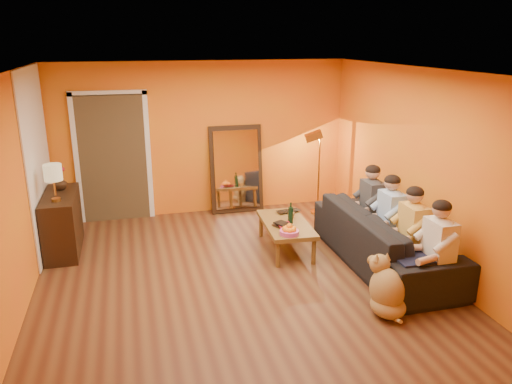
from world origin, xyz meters
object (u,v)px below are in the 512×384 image
object	(u,v)px
person_far_right	(372,206)
sideboard	(62,223)
person_far_left	(438,251)
person_mid_left	(412,233)
laptop	(290,212)
mirror_frame	(236,169)
floor_lamp	(319,174)
wine_bottle	(291,213)
table_lamp	(54,183)
coffee_table	(286,236)
tumbler	(291,216)
sofa	(384,238)
vase	(60,183)
dog	(387,286)
person_mid_right	(391,218)

from	to	relation	value
person_far_right	sideboard	bearing A→B (deg)	168.10
person_far_left	person_far_right	world-z (taller)	same
person_mid_left	laptop	xyz separation A→B (m)	(-1.08, 1.59, -0.18)
sideboard	person_mid_left	xyz separation A→B (m)	(4.37, -2.02, 0.18)
mirror_frame	person_far_right	world-z (taller)	mirror_frame
mirror_frame	sideboard	distance (m)	3.01
sideboard	person_far_left	world-z (taller)	person_far_left
floor_lamp	person_far_left	world-z (taller)	floor_lamp
mirror_frame	floor_lamp	size ratio (longest dim) A/B	1.06
wine_bottle	laptop	distance (m)	0.44
table_lamp	coffee_table	xyz separation A→B (m)	(3.11, -0.48, -0.90)
tumbler	person_mid_left	bearing A→B (deg)	-50.05
sofa	floor_lamp	world-z (taller)	floor_lamp
table_lamp	vase	bearing A→B (deg)	90.00
sideboard	wine_bottle	size ratio (longest dim) A/B	3.81
person_far_left	vase	xyz separation A→B (m)	(-4.37, 2.82, 0.34)
dog	wine_bottle	world-z (taller)	wine_bottle
person_far_left	table_lamp	bearing A→B (deg)	152.54
person_mid_left	tumbler	xyz separation A→B (m)	(-1.14, 1.36, -0.14)
coffee_table	floor_lamp	world-z (taller)	floor_lamp
tumbler	vase	bearing A→B (deg)	164.31
coffee_table	wine_bottle	distance (m)	0.37
sofa	vase	distance (m)	4.65
vase	person_mid_left	bearing A→B (deg)	-27.46
sofa	sideboard	bearing A→B (deg)	69.67
sofa	laptop	xyz separation A→B (m)	(-0.95, 1.14, 0.06)
mirror_frame	person_far_left	world-z (taller)	mirror_frame
person_far_right	floor_lamp	bearing A→B (deg)	99.14
table_lamp	person_far_left	xyz separation A→B (m)	(4.37, -2.27, -0.49)
mirror_frame	tumbler	bearing A→B (deg)	-75.87
sofa	floor_lamp	bearing A→B (deg)	2.94
floor_lamp	person_mid_right	size ratio (longest dim) A/B	1.18
person_mid_right	person_far_right	bearing A→B (deg)	90.00
sofa	dog	bearing A→B (deg)	153.01
dog	person_far_right	size ratio (longest dim) A/B	0.57
tumbler	person_far_left	bearing A→B (deg)	-59.16
person_far_left	laptop	size ratio (longest dim) A/B	3.34
floor_lamp	tumbler	bearing A→B (deg)	-111.93
table_lamp	person_far_left	bearing A→B (deg)	-27.46
mirror_frame	floor_lamp	distance (m)	1.43
laptop	coffee_table	bearing A→B (deg)	-126.93
mirror_frame	laptop	size ratio (longest dim) A/B	4.16
coffee_table	person_mid_right	bearing A→B (deg)	-25.54
mirror_frame	person_far_right	size ratio (longest dim) A/B	1.25
floor_lamp	table_lamp	bearing A→B (deg)	-153.68
mirror_frame	wine_bottle	size ratio (longest dim) A/B	4.90
person_mid_right	coffee_table	bearing A→B (deg)	151.20
laptop	person_far_left	bearing A→B (deg)	-72.92
person_far_left	person_mid_right	world-z (taller)	same
mirror_frame	person_mid_right	size ratio (longest dim) A/B	1.25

